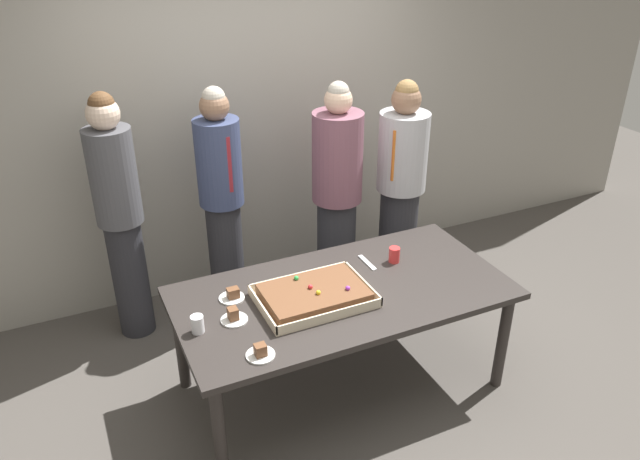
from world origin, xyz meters
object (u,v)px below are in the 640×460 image
object	(u,v)px
person_green_shirt_behind	(222,202)
plated_slice_far_left	(234,317)
plated_slice_near_right	(260,353)
person_serving_front	(337,195)
drink_cup_nearest	(197,324)
plated_slice_near_left	(232,296)
party_table	(343,300)
sheet_cake	(314,295)
cake_server_utensil	(367,263)
person_striped_tie_right	(120,215)
person_far_right_suit	(400,189)
drink_cup_middle	(394,255)

from	to	relation	value
person_green_shirt_behind	plated_slice_far_left	bearing A→B (deg)	-23.77
plated_slice_near_right	person_serving_front	bearing A→B (deg)	50.36
drink_cup_nearest	person_serving_front	world-z (taller)	person_serving_front
person_serving_front	plated_slice_near_left	bearing A→B (deg)	-21.77
person_serving_front	person_green_shirt_behind	world-z (taller)	person_green_shirt_behind
party_table	sheet_cake	xyz separation A→B (m)	(-0.20, -0.03, 0.11)
plated_slice_near_left	cake_server_utensil	xyz separation A→B (m)	(0.90, 0.02, -0.02)
plated_slice_near_right	plated_slice_far_left	bearing A→B (deg)	94.67
person_green_shirt_behind	person_striped_tie_right	bearing A→B (deg)	-102.48
sheet_cake	cake_server_utensil	xyz separation A→B (m)	(0.48, 0.24, -0.03)
person_striped_tie_right	person_far_right_suit	distance (m)	2.01
drink_cup_middle	person_green_shirt_behind	size ratio (longest dim) A/B	0.06
plated_slice_near_left	drink_cup_middle	distance (m)	1.07
plated_slice_near_left	plated_slice_far_left	world-z (taller)	plated_slice_far_left
person_serving_front	person_striped_tie_right	bearing A→B (deg)	-65.85
sheet_cake	person_green_shirt_behind	bearing A→B (deg)	99.40
sheet_cake	plated_slice_far_left	bearing A→B (deg)	178.85
party_table	drink_cup_nearest	size ratio (longest dim) A/B	19.85
plated_slice_near_right	person_serving_front	size ratio (longest dim) A/B	0.09
drink_cup_nearest	person_green_shirt_behind	world-z (taller)	person_green_shirt_behind
plated_slice_near_right	plated_slice_far_left	xyz separation A→B (m)	(-0.03, 0.35, 0.00)
cake_server_utensil	person_green_shirt_behind	xyz separation A→B (m)	(-0.67, 0.90, 0.18)
sheet_cake	plated_slice_near_left	xyz separation A→B (m)	(-0.42, 0.22, -0.02)
party_table	plated_slice_near_left	distance (m)	0.66
party_table	drink_cup_middle	size ratio (longest dim) A/B	19.85
plated_slice_near_right	person_striped_tie_right	size ratio (longest dim) A/B	0.09
drink_cup_nearest	plated_slice_far_left	bearing A→B (deg)	5.15
plated_slice_near_right	person_green_shirt_behind	xyz separation A→B (m)	(0.26, 1.48, 0.16)
sheet_cake	drink_cup_nearest	xyz separation A→B (m)	(-0.69, -0.01, 0.01)
plated_slice_far_left	person_far_right_suit	world-z (taller)	person_far_right_suit
cake_server_utensil	sheet_cake	bearing A→B (deg)	-153.62
drink_cup_middle	person_serving_front	bearing A→B (deg)	92.36
cake_server_utensil	person_serving_front	world-z (taller)	person_serving_front
person_striped_tie_right	person_far_right_suit	bearing A→B (deg)	44.70
sheet_cake	cake_server_utensil	bearing A→B (deg)	26.38
plated_slice_near_left	plated_slice_near_right	world-z (taller)	plated_slice_near_right
plated_slice_near_right	drink_cup_middle	xyz separation A→B (m)	(1.10, 0.52, 0.03)
person_serving_front	person_striped_tie_right	world-z (taller)	person_striped_tie_right
sheet_cake	plated_slice_near_right	distance (m)	0.57
cake_server_utensil	person_far_right_suit	xyz separation A→B (m)	(0.63, 0.64, 0.14)
plated_slice_far_left	cake_server_utensil	size ratio (longest dim) A/B	0.75
person_far_right_suit	drink_cup_nearest	bearing A→B (deg)	-12.02
sheet_cake	drink_cup_nearest	bearing A→B (deg)	-179.26
drink_cup_nearest	person_green_shirt_behind	size ratio (longest dim) A/B	0.06
drink_cup_middle	cake_server_utensil	xyz separation A→B (m)	(-0.16, 0.05, -0.05)
drink_cup_middle	person_green_shirt_behind	world-z (taller)	person_green_shirt_behind
drink_cup_middle	person_serving_front	xyz separation A→B (m)	(-0.03, 0.76, 0.11)
plated_slice_near_left	plated_slice_far_left	xyz separation A→B (m)	(-0.06, -0.21, 0.00)
plated_slice_near_left	person_serving_front	world-z (taller)	person_serving_front
plated_slice_far_left	cake_server_utensil	distance (m)	0.99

